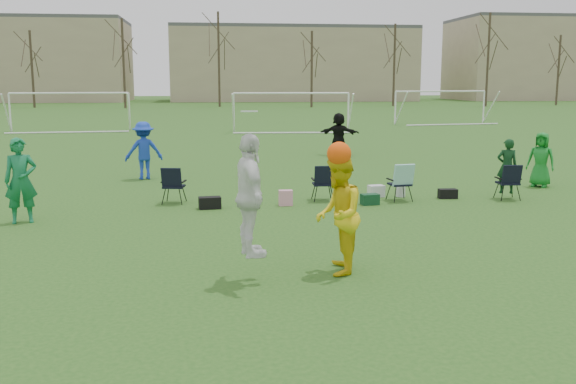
{
  "coord_description": "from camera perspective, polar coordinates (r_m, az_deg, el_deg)",
  "views": [
    {
      "loc": [
        -1.06,
        -8.65,
        3.19
      ],
      "look_at": [
        0.26,
        2.39,
        1.25
      ],
      "focal_mm": 40.0,
      "sensor_mm": 36.0,
      "label": 1
    }
  ],
  "objects": [
    {
      "name": "ground",
      "position": [
        9.28,
        0.18,
        -10.2
      ],
      "size": [
        260.0,
        260.0,
        0.0
      ],
      "primitive_type": "plane",
      "color": "#235119",
      "rests_on": "ground"
    },
    {
      "name": "fielder_green_near",
      "position": [
        15.63,
        -22.66,
        0.95
      ],
      "size": [
        0.8,
        0.64,
        1.93
      ],
      "primitive_type": "imported",
      "rotation": [
        0.0,
        0.0,
        0.27
      ],
      "color": "#136F40",
      "rests_on": "ground"
    },
    {
      "name": "fielder_blue",
      "position": [
        21.45,
        -12.7,
        3.62
      ],
      "size": [
        1.34,
        0.95,
        1.88
      ],
      "primitive_type": "imported",
      "rotation": [
        0.0,
        0.0,
        3.37
      ],
      "color": "#1739B3",
      "rests_on": "ground"
    },
    {
      "name": "fielder_green_far",
      "position": [
        20.85,
        21.56,
        2.69
      ],
      "size": [
        0.96,
        0.93,
        1.66
      ],
      "primitive_type": "imported",
      "rotation": [
        0.0,
        0.0,
        -0.71
      ],
      "color": "#157925",
      "rests_on": "ground"
    },
    {
      "name": "fielder_black",
      "position": [
        27.75,
        4.54,
        5.16
      ],
      "size": [
        1.77,
        1.2,
        1.84
      ],
      "primitive_type": "imported",
      "rotation": [
        0.0,
        0.0,
        2.72
      ],
      "color": "black",
      "rests_on": "ground"
    },
    {
      "name": "center_contest",
      "position": [
        10.36,
        1.32,
        -1.23
      ],
      "size": [
        2.28,
        1.48,
        2.74
      ],
      "color": "white",
      "rests_on": "ground"
    },
    {
      "name": "sideline_setup",
      "position": [
        17.33,
        7.74,
        0.9
      ],
      "size": [
        9.64,
        1.52,
        1.64
      ],
      "color": "#0E3417",
      "rests_on": "ground"
    },
    {
      "name": "goal_left",
      "position": [
        43.6,
        -18.81,
        7.7
      ],
      "size": [
        7.39,
        0.76,
        2.46
      ],
      "rotation": [
        0.0,
        0.0,
        0.09
      ],
      "color": "white",
      "rests_on": "ground"
    },
    {
      "name": "goal_mid",
      "position": [
        40.98,
        0.3,
        8.11
      ],
      "size": [
        7.4,
        0.63,
        2.46
      ],
      "rotation": [
        0.0,
        0.0,
        -0.07
      ],
      "color": "white",
      "rests_on": "ground"
    },
    {
      "name": "goal_right",
      "position": [
        49.69,
        13.42,
        8.15
      ],
      "size": [
        7.35,
        1.14,
        2.46
      ],
      "rotation": [
        0.0,
        0.0,
        0.14
      ],
      "color": "white",
      "rests_on": "ground"
    },
    {
      "name": "tree_line",
      "position": [
        78.53,
        -5.97,
        11.21
      ],
      "size": [
        110.28,
        3.28,
        11.4
      ],
      "color": "#382B21",
      "rests_on": "ground"
    },
    {
      "name": "building_row",
      "position": [
        104.98,
        -2.6,
        11.4
      ],
      "size": [
        126.0,
        16.0,
        13.0
      ],
      "color": "tan",
      "rests_on": "ground"
    }
  ]
}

